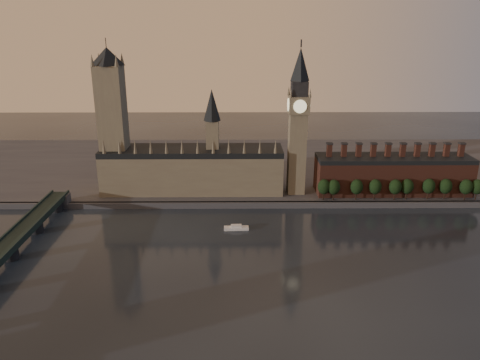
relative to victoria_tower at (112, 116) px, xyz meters
The scene contains 17 objects.
ground 176.40m from the victoria_tower, 43.78° to the right, with size 900.00×900.00×0.00m, color black.
north_bank 147.08m from the victoria_tower, 27.72° to the left, with size 900.00×182.00×4.00m.
palace_of_westminster 67.03m from the victoria_tower, ahead, with size 130.00×30.30×74.00m.
victoria_tower is the anchor object (origin of this frame).
big_ben 130.12m from the victoria_tower, ahead, with size 15.00×15.00×107.00m.
chimney_block 204.27m from the victoria_tower, ahead, with size 110.00×25.00×37.00m.
embankment_tree_0 156.00m from the victoria_tower, ahead, with size 8.60×8.60×14.88m.
embankment_tree_1 162.45m from the victoria_tower, ahead, with size 8.60×8.60×14.88m.
embankment_tree_2 177.68m from the victoria_tower, ahead, with size 8.60×8.60×14.88m.
embankment_tree_3 190.10m from the victoria_tower, ahead, with size 8.60×8.60×14.88m.
embankment_tree_4 203.56m from the victoria_tower, ahead, with size 8.60×8.60×14.88m.
embankment_tree_5 211.79m from the victoria_tower, ahead, with size 8.60×8.60×14.88m.
embankment_tree_6 226.59m from the victoria_tower, ahead, with size 8.60×8.60×14.88m.
embankment_tree_7 238.02m from the victoria_tower, ahead, with size 8.60×8.60×14.88m.
embankment_tree_8 251.46m from the victoria_tower, ahead, with size 8.60×8.60×14.88m.
embankment_tree_9 259.09m from the victoria_tower, ahead, with size 8.60×8.60×14.88m.
river_boat 120.87m from the victoria_tower, 35.04° to the right, with size 15.36×4.85×3.05m.
Camera 1 is at (-32.87, -210.21, 122.08)m, focal length 35.00 mm.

